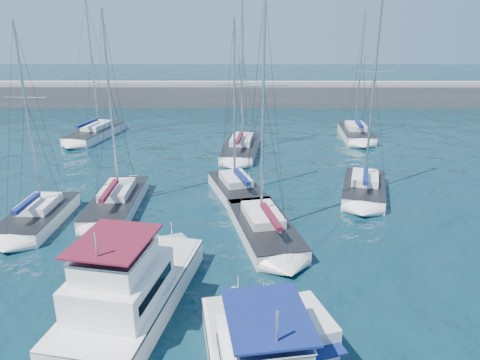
{
  "coord_description": "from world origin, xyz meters",
  "views": [
    {
      "loc": [
        2.85,
        -18.97,
        13.31
      ],
      "look_at": [
        2.69,
        9.6,
        3.0
      ],
      "focal_mm": 35.0,
      "sensor_mm": 36.0,
      "label": 1
    }
  ],
  "objects_px": {
    "sailboat_mid_b": "(116,202)",
    "sailboat_mid_d": "(264,228)",
    "motor_yacht_stbd_outer": "(293,347)",
    "sailboat_back_b": "(241,148)",
    "sailboat_mid_a": "(38,216)",
    "sailboat_mid_c": "(237,190)",
    "sailboat_back_a": "(95,133)",
    "motor_yacht_port_inner": "(129,292)",
    "sailboat_back_c": "(356,133)",
    "sailboat_mid_e": "(364,188)"
  },
  "relations": [
    {
      "from": "sailboat_mid_d",
      "to": "sailboat_mid_c",
      "type": "bearing_deg",
      "value": 91.97
    },
    {
      "from": "sailboat_mid_a",
      "to": "sailboat_back_c",
      "type": "xyz_separation_m",
      "value": [
        26.21,
        22.53,
        0.0
      ]
    },
    {
      "from": "sailboat_mid_a",
      "to": "sailboat_mid_d",
      "type": "relative_size",
      "value": 0.89
    },
    {
      "from": "motor_yacht_port_inner",
      "to": "sailboat_mid_c",
      "type": "relative_size",
      "value": 0.8
    },
    {
      "from": "sailboat_mid_b",
      "to": "sailboat_mid_e",
      "type": "bearing_deg",
      "value": 8.12
    },
    {
      "from": "sailboat_mid_b",
      "to": "sailboat_back_a",
      "type": "xyz_separation_m",
      "value": [
        -7.48,
        20.08,
        0.01
      ]
    },
    {
      "from": "sailboat_mid_a",
      "to": "sailboat_back_c",
      "type": "bearing_deg",
      "value": 43.18
    },
    {
      "from": "sailboat_back_a",
      "to": "sailboat_back_c",
      "type": "bearing_deg",
      "value": 13.27
    },
    {
      "from": "sailboat_back_a",
      "to": "sailboat_back_c",
      "type": "distance_m",
      "value": 29.15
    },
    {
      "from": "sailboat_back_a",
      "to": "motor_yacht_stbd_outer",
      "type": "bearing_deg",
      "value": -49.3
    },
    {
      "from": "sailboat_back_a",
      "to": "motor_yacht_port_inner",
      "type": "bearing_deg",
      "value": -57.36
    },
    {
      "from": "sailboat_mid_b",
      "to": "sailboat_mid_e",
      "type": "height_order",
      "value": "sailboat_mid_e"
    },
    {
      "from": "sailboat_mid_a",
      "to": "sailboat_mid_b",
      "type": "relative_size",
      "value": 0.95
    },
    {
      "from": "motor_yacht_port_inner",
      "to": "sailboat_mid_c",
      "type": "distance_m",
      "value": 15.56
    },
    {
      "from": "sailboat_mid_a",
      "to": "sailboat_back_b",
      "type": "distance_m",
      "value": 21.37
    },
    {
      "from": "motor_yacht_port_inner",
      "to": "motor_yacht_stbd_outer",
      "type": "height_order",
      "value": "motor_yacht_port_inner"
    },
    {
      "from": "sailboat_mid_b",
      "to": "sailboat_back_b",
      "type": "height_order",
      "value": "sailboat_back_b"
    },
    {
      "from": "motor_yacht_stbd_outer",
      "to": "sailboat_back_a",
      "type": "bearing_deg",
      "value": 99.78
    },
    {
      "from": "motor_yacht_stbd_outer",
      "to": "sailboat_back_b",
      "type": "bearing_deg",
      "value": 76.63
    },
    {
      "from": "sailboat_mid_d",
      "to": "sailboat_back_b",
      "type": "bearing_deg",
      "value": 81.9
    },
    {
      "from": "motor_yacht_stbd_outer",
      "to": "sailboat_mid_d",
      "type": "distance_m",
      "value": 11.58
    },
    {
      "from": "motor_yacht_stbd_outer",
      "to": "sailboat_mid_b",
      "type": "height_order",
      "value": "sailboat_mid_b"
    },
    {
      "from": "motor_yacht_stbd_outer",
      "to": "sailboat_back_b",
      "type": "relative_size",
      "value": 0.4
    },
    {
      "from": "sailboat_mid_a",
      "to": "sailboat_mid_b",
      "type": "xyz_separation_m",
      "value": [
        4.54,
        2.56,
        -0.01
      ]
    },
    {
      "from": "sailboat_back_a",
      "to": "sailboat_mid_d",
      "type": "bearing_deg",
      "value": -40.24
    },
    {
      "from": "sailboat_mid_e",
      "to": "sailboat_back_a",
      "type": "bearing_deg",
      "value": 160.84
    },
    {
      "from": "sailboat_mid_c",
      "to": "sailboat_back_c",
      "type": "xyz_separation_m",
      "value": [
        13.06,
        17.51,
        0.0
      ]
    },
    {
      "from": "sailboat_back_a",
      "to": "sailboat_back_b",
      "type": "xyz_separation_m",
      "value": [
        16.35,
        -6.01,
        -0.0
      ]
    },
    {
      "from": "motor_yacht_stbd_outer",
      "to": "sailboat_back_a",
      "type": "xyz_separation_m",
      "value": [
        -18.47,
        35.92,
        -0.42
      ]
    },
    {
      "from": "sailboat_mid_b",
      "to": "sailboat_mid_c",
      "type": "distance_m",
      "value": 8.95
    },
    {
      "from": "sailboat_mid_a",
      "to": "sailboat_back_a",
      "type": "xyz_separation_m",
      "value": [
        -2.94,
        22.64,
        0.0
      ]
    },
    {
      "from": "motor_yacht_port_inner",
      "to": "sailboat_mid_d",
      "type": "bearing_deg",
      "value": 61.47
    },
    {
      "from": "motor_yacht_port_inner",
      "to": "sailboat_back_b",
      "type": "distance_m",
      "value": 26.88
    },
    {
      "from": "motor_yacht_stbd_outer",
      "to": "sailboat_back_b",
      "type": "xyz_separation_m",
      "value": [
        -2.12,
        29.91,
        -0.43
      ]
    },
    {
      "from": "sailboat_mid_b",
      "to": "sailboat_mid_d",
      "type": "height_order",
      "value": "sailboat_mid_d"
    },
    {
      "from": "sailboat_mid_b",
      "to": "sailboat_mid_d",
      "type": "distance_m",
      "value": 11.24
    },
    {
      "from": "sailboat_back_b",
      "to": "sailboat_back_c",
      "type": "bearing_deg",
      "value": 31.0
    },
    {
      "from": "sailboat_mid_b",
      "to": "sailboat_back_b",
      "type": "xyz_separation_m",
      "value": [
        8.87,
        14.07,
        0.01
      ]
    },
    {
      "from": "sailboat_mid_d",
      "to": "sailboat_mid_a",
      "type": "bearing_deg",
      "value": 160.59
    },
    {
      "from": "sailboat_mid_c",
      "to": "sailboat_back_a",
      "type": "bearing_deg",
      "value": 115.02
    },
    {
      "from": "sailboat_mid_b",
      "to": "sailboat_mid_d",
      "type": "xyz_separation_m",
      "value": [
        10.39,
        -4.28,
        0.01
      ]
    },
    {
      "from": "sailboat_mid_c",
      "to": "sailboat_back_c",
      "type": "relative_size",
      "value": 0.96
    },
    {
      "from": "sailboat_mid_d",
      "to": "sailboat_mid_b",
      "type": "bearing_deg",
      "value": 144.76
    },
    {
      "from": "sailboat_mid_c",
      "to": "sailboat_mid_e",
      "type": "distance_m",
      "value": 9.75
    },
    {
      "from": "sailboat_mid_c",
      "to": "sailboat_mid_d",
      "type": "height_order",
      "value": "sailboat_mid_d"
    },
    {
      "from": "sailboat_mid_b",
      "to": "sailboat_back_a",
      "type": "relative_size",
      "value": 0.93
    },
    {
      "from": "motor_yacht_port_inner",
      "to": "sailboat_back_c",
      "type": "bearing_deg",
      "value": 71.97
    },
    {
      "from": "sailboat_mid_d",
      "to": "sailboat_back_b",
      "type": "distance_m",
      "value": 18.42
    },
    {
      "from": "motor_yacht_port_inner",
      "to": "sailboat_mid_e",
      "type": "xyz_separation_m",
      "value": [
        14.59,
        15.04,
        -0.6
      ]
    },
    {
      "from": "motor_yacht_port_inner",
      "to": "sailboat_mid_a",
      "type": "xyz_separation_m",
      "value": [
        -8.31,
        9.75,
        -0.62
      ]
    }
  ]
}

